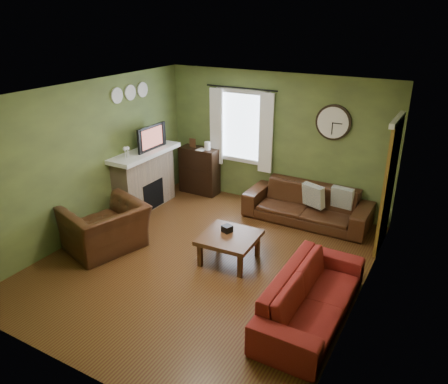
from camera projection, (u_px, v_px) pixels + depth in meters
The scene contains 31 objects.
floor at pixel (206, 261), 6.83m from camera, with size 4.60×5.20×0.00m, color #4F2E15.
ceiling at pixel (203, 94), 5.83m from camera, with size 4.60×5.20×0.00m, color white.
wall_left at pixel (89, 160), 7.37m from camera, with size 0.00×5.20×2.60m, color #596C35.
wall_right at pixel (366, 218), 5.29m from camera, with size 0.00×5.20×2.60m, color #596C35.
wall_back at pixel (275, 141), 8.42m from camera, with size 4.60×0.00×2.60m, color #596C35.
wall_front at pixel (64, 270), 4.24m from camera, with size 4.60×0.00×2.60m, color #596C35.
fireplace at pixel (145, 181), 8.50m from camera, with size 0.40×1.40×1.10m, color tan.
firebox at pixel (153, 195), 8.51m from camera, with size 0.04×0.60×0.55m, color black.
mantel at pixel (144, 153), 8.26m from camera, with size 0.58×1.60×0.08m, color white.
tv at pixel (149, 140), 8.28m from camera, with size 0.60×0.08×0.35m, color black.
tv_screen at pixel (152, 138), 8.23m from camera, with size 0.02×0.62×0.36m, color #994C3F.
medallion_left at pixel (117, 96), 7.64m from camera, with size 0.28×0.28×0.03m, color white.
medallion_mid at pixel (130, 93), 7.92m from camera, with size 0.28×0.28×0.03m, color white.
medallion_right at pixel (143, 90), 8.20m from camera, with size 0.28×0.28×0.03m, color white.
window_pane at pixel (243, 127), 8.65m from camera, with size 1.00×0.02×1.30m, color silver, non-canonical shape.
curtain_rod at pixel (241, 88), 8.27m from camera, with size 0.03×0.03×1.50m, color black.
curtain_left at pixel (216, 127), 8.83m from camera, with size 0.28×0.04×1.55m, color white.
curtain_right at pixel (266, 134), 8.34m from camera, with size 0.28×0.04×1.55m, color white.
wall_clock at pixel (333, 123), 7.69m from camera, with size 0.64×0.06×0.64m, color white, non-canonical shape.
door at pixel (389, 187), 6.89m from camera, with size 0.05×0.90×2.10m, color brown.
bookshelf at pixel (199, 171), 9.24m from camera, with size 0.83×0.35×0.98m, color black, non-canonical shape.
book at pixel (198, 151), 8.98m from camera, with size 0.16×0.22×0.02m, color #4B2C19.
sofa_brown at pixel (307, 204), 8.02m from camera, with size 2.28×0.89×0.66m, color #391E10.
pillow_left at pixel (342, 198), 7.77m from camera, with size 0.39×0.12×0.39m, color #9AA29A.
pillow_right at pixel (313, 196), 7.85m from camera, with size 0.42×0.13×0.42m, color #9AA29A.
sofa_red at pixel (312, 296), 5.49m from camera, with size 2.13×0.83×0.62m, color maroon.
armchair at pixel (106, 228), 7.04m from camera, with size 1.19×1.04×0.77m, color #391E10.
coffee_table at pixel (229, 248), 6.76m from camera, with size 0.84×0.84×0.45m, color #4B2C19, non-canonical shape.
tissue_box at pixel (227, 234), 6.81m from camera, with size 0.14×0.14×0.11m, color black.
wine_glass_a at pixel (125, 153), 7.77m from camera, with size 0.07×0.07×0.21m, color white, non-canonical shape.
wine_glass_b at pixel (128, 152), 7.83m from camera, with size 0.07×0.07×0.20m, color white, non-canonical shape.
Camera 1 is at (3.13, -4.99, 3.63)m, focal length 35.00 mm.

